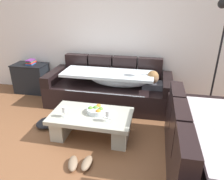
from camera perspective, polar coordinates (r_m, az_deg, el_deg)
name	(u,v)px	position (r m, az deg, el deg)	size (l,w,h in m)	color
ground_plane	(69,155)	(3.04, -11.67, -16.83)	(14.00, 14.00, 0.00)	brown
back_wall	(105,31)	(4.41, -2.04, 15.72)	(9.00, 0.10, 2.70)	white
couch_along_wall	(111,88)	(4.13, -0.33, 0.49)	(2.39, 0.92, 0.88)	black
couch_near_window	(209,154)	(2.71, 24.80, -15.53)	(0.92, 2.00, 0.88)	black
coffee_table	(91,122)	(3.22, -5.57, -8.69)	(1.20, 0.68, 0.38)	#B3B5A5
fruit_bowl	(96,110)	(3.16, -4.26, -5.41)	(0.28, 0.28, 0.10)	silver
wine_glass_near_left	(64,110)	(3.08, -12.74, -5.25)	(0.07, 0.07, 0.17)	silver
wine_glass_near_right	(108,114)	(2.90, -1.16, -6.51)	(0.07, 0.07, 0.17)	silver
open_magazine	(105,114)	(3.13, -1.78, -6.47)	(0.28, 0.21, 0.01)	white
side_cabinet	(31,78)	(5.03, -20.96, 3.03)	(0.72, 0.44, 0.64)	black
book_stack_on_cabinet	(31,62)	(4.90, -21.17, 7.08)	(0.17, 0.22, 0.11)	#2D569E
floor_lamp	(216,54)	(3.87, 26.40, 8.69)	(0.33, 0.31, 1.95)	black
pair_of_shoes	(80,163)	(2.83, -8.70, -19.01)	(0.33, 0.32, 0.09)	#8C7259
crumpled_garment	(48,122)	(3.69, -16.87, -8.38)	(0.40, 0.32, 0.12)	#232328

